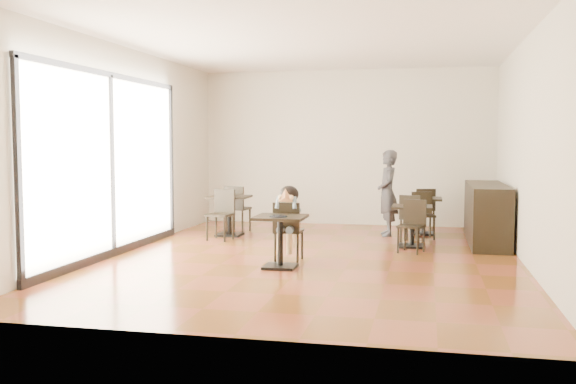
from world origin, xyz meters
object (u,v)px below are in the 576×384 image
(chair_left_b, at_px, (220,215))
(chair_left_a, at_px, (238,209))
(chair_back_a, at_px, (424,209))
(chair_mid_b, at_px, (411,227))
(adult_patron, at_px, (388,193))
(child, at_px, (289,224))
(chair_back_b, at_px, (424,216))
(cafe_table_left, at_px, (230,216))
(child_chair, at_px, (289,231))
(cafe_table_back, at_px, (424,216))
(cafe_table_mid, at_px, (412,226))
(chair_mid_a, at_px, (413,218))
(child_table, at_px, (280,242))

(chair_left_b, bearing_deg, chair_left_a, 98.91)
(chair_back_a, bearing_deg, chair_mid_b, 74.11)
(adult_patron, height_order, chair_left_a, adult_patron)
(child, height_order, chair_back_b, child)
(cafe_table_left, bearing_deg, chair_left_b, -90.00)
(child_chair, xyz_separation_m, cafe_table_back, (1.89, 3.11, -0.09))
(adult_patron, relative_size, cafe_table_back, 2.29)
(child, relative_size, adult_patron, 0.69)
(child, xyz_separation_m, chair_back_b, (1.89, 2.56, -0.13))
(chair_left_a, height_order, chair_left_b, same)
(cafe_table_mid, bearing_deg, chair_left_b, 179.17)
(cafe_table_left, bearing_deg, chair_back_a, 22.76)
(cafe_table_mid, distance_m, cafe_table_left, 3.35)
(child, bearing_deg, chair_mid_a, 51.56)
(child_table, relative_size, child, 0.66)
(cafe_table_left, relative_size, chair_back_a, 0.89)
(chair_left_b, bearing_deg, chair_mid_b, -1.37)
(cafe_table_left, relative_size, chair_left_a, 0.83)
(child_chair, bearing_deg, chair_back_b, -126.43)
(child, height_order, chair_back_a, child)
(child_chair, bearing_deg, chair_back_a, -117.31)
(cafe_table_mid, distance_m, chair_back_a, 2.06)
(chair_left_a, distance_m, chair_left_b, 1.10)
(chair_left_b, bearing_deg, cafe_table_mid, 8.08)
(cafe_table_mid, bearing_deg, chair_back_a, 85.03)
(child_table, distance_m, chair_left_b, 2.72)
(chair_mid_b, relative_size, chair_back_a, 0.99)
(cafe_table_left, xyz_separation_m, chair_mid_a, (3.30, -0.05, 0.04))
(cafe_table_mid, xyz_separation_m, chair_mid_b, (0.00, -0.55, 0.07))
(child_chair, relative_size, chair_back_b, 1.04)
(child_chair, xyz_separation_m, chair_left_a, (-1.58, 2.75, 0.01))
(child, xyz_separation_m, chair_mid_b, (1.71, 1.06, -0.13))
(chair_back_a, distance_m, chair_back_b, 1.10)
(chair_left_b, distance_m, chair_back_a, 4.01)
(child_chair, xyz_separation_m, adult_patron, (1.24, 2.81, 0.36))
(chair_mid_b, bearing_deg, child_table, -119.48)
(child_chair, distance_m, child, 0.11)
(chair_mid_a, bearing_deg, child_table, 75.02)
(cafe_table_back, distance_m, chair_left_a, 3.49)
(child_table, distance_m, adult_patron, 3.61)
(chair_left_b, bearing_deg, chair_back_b, 23.55)
(cafe_table_back, xyz_separation_m, chair_back_a, (0.00, 0.55, 0.07))
(cafe_table_back, bearing_deg, chair_mid_b, -94.97)
(cafe_table_mid, relative_size, chair_back_a, 0.82)
(chair_mid_a, xyz_separation_m, chair_back_b, (0.18, 0.40, 0.00))
(cafe_table_back, relative_size, chair_mid_b, 0.84)
(adult_patron, relative_size, cafe_table_left, 2.14)
(child, distance_m, cafe_table_mid, 2.36)
(chair_left_b, relative_size, chair_back_a, 1.07)
(child_table, relative_size, chair_left_a, 0.81)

